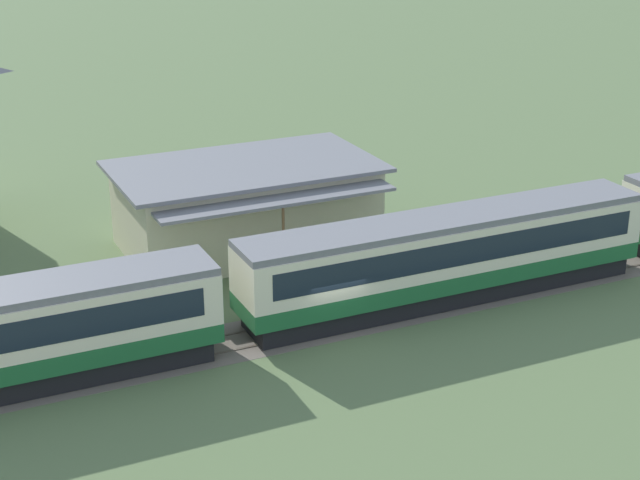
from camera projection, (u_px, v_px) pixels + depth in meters
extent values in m
plane|color=#566B42|center=(332.00, 331.00, 42.01)|extent=(600.00, 600.00, 0.00)
cube|color=#1E6033|center=(446.00, 273.00, 44.69)|extent=(19.85, 3.00, 0.80)
cube|color=beige|center=(447.00, 243.00, 44.17)|extent=(19.85, 3.00, 2.07)
cube|color=#192330|center=(447.00, 241.00, 44.13)|extent=(18.26, 3.04, 1.16)
cube|color=slate|center=(448.00, 219.00, 43.74)|extent=(19.85, 2.82, 0.30)
cube|color=black|center=(445.00, 289.00, 44.99)|extent=(19.06, 2.58, 0.88)
cylinder|color=black|center=(569.00, 272.00, 46.97)|extent=(0.90, 0.18, 0.90)
cylinder|color=black|center=(551.00, 261.00, 48.18)|extent=(0.90, 0.18, 0.90)
cylinder|color=black|center=(323.00, 322.00, 41.81)|extent=(0.90, 0.18, 0.90)
cylinder|color=black|center=(309.00, 309.00, 43.03)|extent=(0.90, 0.18, 0.90)
cylinder|color=black|center=(138.00, 360.00, 38.64)|extent=(0.90, 0.18, 0.90)
cylinder|color=black|center=(129.00, 345.00, 39.85)|extent=(0.90, 0.18, 0.90)
cube|color=#665B51|center=(282.00, 332.00, 41.96)|extent=(138.71, 3.60, 0.01)
cube|color=#4C4238|center=(288.00, 339.00, 41.34)|extent=(138.71, 0.12, 0.04)
cube|color=#4C4238|center=(275.00, 325.00, 42.56)|extent=(138.71, 0.12, 0.04)
cube|color=beige|center=(246.00, 207.00, 50.62)|extent=(12.40, 7.17, 4.22)
cube|color=slate|center=(245.00, 166.00, 49.82)|extent=(13.39, 7.75, 0.20)
cube|color=slate|center=(278.00, 201.00, 46.29)|extent=(11.90, 1.60, 0.16)
cylinder|color=brown|center=(284.00, 244.00, 46.50)|extent=(0.14, 0.14, 3.74)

